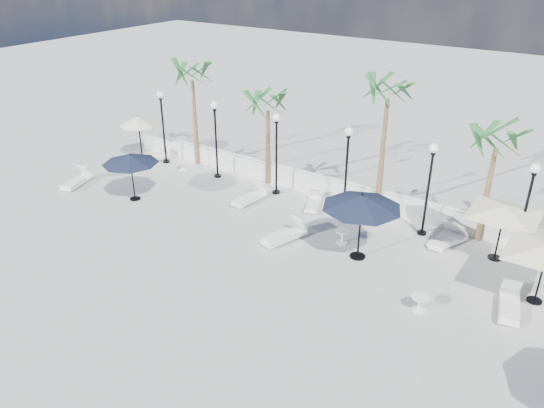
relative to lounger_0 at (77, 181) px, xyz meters
The scene contains 27 objects.
ground 12.16m from the lounger_0, ahead, with size 100.00×100.00×0.00m, color #A3A49E.
balustrade 13.24m from the lounger_0, 24.90° to the left, with size 26.00×0.30×1.01m.
lamppost_0 5.32m from the lounger_0, 71.77° to the left, with size 0.36×0.36×3.84m.
lamppost_1 7.14m from the lounger_0, 42.40° to the left, with size 0.36×0.36×3.84m.
lamppost_2 9.92m from the lounger_0, 28.26° to the left, with size 0.36×0.36×3.84m.
lamppost_3 13.04m from the lounger_0, 20.85° to the left, with size 0.36×0.36×3.84m.
lamppost_4 16.32m from the lounger_0, 16.43° to the left, with size 0.36×0.36×3.84m.
lamppost_5 19.68m from the lounger_0, 13.53° to the left, with size 0.36×0.36×3.84m.
palm_0 7.51m from the lounger_0, 60.77° to the left, with size 2.60×2.60×5.50m.
palm_1 9.88m from the lounger_0, 35.59° to the left, with size 2.60×2.60×4.70m.
palm_2 15.07m from the lounger_0, 22.14° to the left, with size 2.60×2.60×6.10m.
palm_3 18.68m from the lounger_0, 17.06° to the left, with size 2.60×2.60×4.90m.
lounger_0 is the anchor object (origin of this frame).
lounger_1 4.38m from the lounger_0, 78.45° to the left, with size 0.95×1.74×0.62m.
lounger_2 11.24m from the lounger_0, ahead, with size 1.19×2.07×0.74m.
lounger_3 8.60m from the lounger_0, 21.28° to the left, with size 0.79×1.93×0.70m.
lounger_4 11.47m from the lounger_0, 21.75° to the left, with size 1.07×1.71×0.61m.
lounger_5 17.17m from the lounger_0, 14.47° to the left, with size 1.22×1.80×0.65m.
lounger_6 19.54m from the lounger_0, ahead, with size 0.96×1.96×0.70m.
lounger_7 17.01m from the lounger_0, 14.61° to the left, with size 0.68×1.78×0.65m.
side_table_0 5.19m from the lounger_0, 55.45° to the left, with size 0.47×0.47×0.46m.
side_table_1 13.33m from the lounger_0, ahead, with size 0.57×0.57×0.55m.
side_table_2 17.10m from the lounger_0, ahead, with size 0.55×0.55×0.54m.
parasol_navy_left 3.91m from the lounger_0, ahead, with size 2.50×2.50×2.21m.
parasol_navy_mid 14.34m from the lounger_0, ahead, with size 2.91×2.91×2.61m.
parasol_cream_sq_b 18.97m from the lounger_0, 13.08° to the left, with size 4.69×4.69×2.35m.
parasol_cream_small 4.66m from the lounger_0, 89.92° to the left, with size 1.99×1.99×2.44m.
Camera 1 is at (8.76, -12.31, 10.51)m, focal length 35.00 mm.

